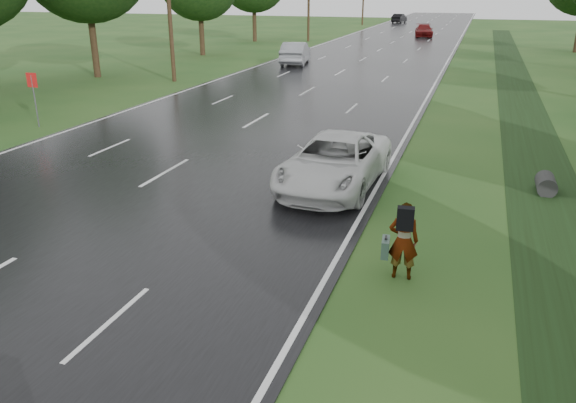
% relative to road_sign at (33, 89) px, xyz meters
% --- Properties ---
extents(road, '(14.00, 180.00, 0.04)m').
position_rel_road_sign_xyz_m(road, '(8.50, 33.00, -1.62)').
color(road, black).
rests_on(road, ground).
extents(edge_stripe_east, '(0.12, 180.00, 0.01)m').
position_rel_road_sign_xyz_m(edge_stripe_east, '(15.25, 33.00, -1.60)').
color(edge_stripe_east, silver).
rests_on(edge_stripe_east, road).
extents(edge_stripe_west, '(0.12, 180.00, 0.01)m').
position_rel_road_sign_xyz_m(edge_stripe_west, '(1.75, 33.00, -1.60)').
color(edge_stripe_west, silver).
rests_on(edge_stripe_west, road).
extents(center_line, '(0.12, 180.00, 0.01)m').
position_rel_road_sign_xyz_m(center_line, '(8.50, 33.00, -1.60)').
color(center_line, silver).
rests_on(center_line, road).
extents(drainage_ditch, '(2.20, 120.00, 0.56)m').
position_rel_road_sign_xyz_m(drainage_ditch, '(20.00, 6.71, -1.61)').
color(drainage_ditch, black).
rests_on(drainage_ditch, ground).
extents(road_sign, '(0.50, 0.06, 2.30)m').
position_rel_road_sign_xyz_m(road_sign, '(0.00, 0.00, 0.00)').
color(road_sign, slate).
rests_on(road_sign, ground).
extents(pedestrian, '(0.79, 0.65, 1.66)m').
position_rel_road_sign_xyz_m(pedestrian, '(16.68, -8.59, -0.78)').
color(pedestrian, '#A5998C').
rests_on(pedestrian, ground).
extents(white_pickup, '(2.73, 5.54, 1.51)m').
position_rel_road_sign_xyz_m(white_pickup, '(14.00, -3.55, -0.85)').
color(white_pickup, silver).
rests_on(white_pickup, road).
extents(silver_sedan, '(2.55, 5.27, 1.66)m').
position_rel_road_sign_xyz_m(silver_sedan, '(4.12, 23.37, -0.77)').
color(silver_sedan, gray).
rests_on(silver_sedan, road).
extents(far_car_red, '(2.68, 5.15, 1.43)m').
position_rel_road_sign_xyz_m(far_car_red, '(10.90, 52.95, -0.89)').
color(far_car_red, maroon).
rests_on(far_car_red, road).
extents(far_car_dark, '(2.10, 4.55, 1.44)m').
position_rel_road_sign_xyz_m(far_car_dark, '(4.03, 80.62, -0.88)').
color(far_car_dark, black).
rests_on(far_car_dark, road).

